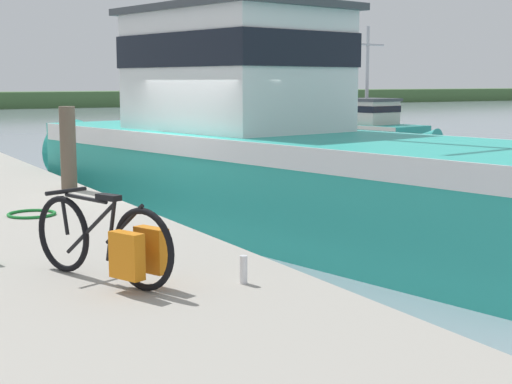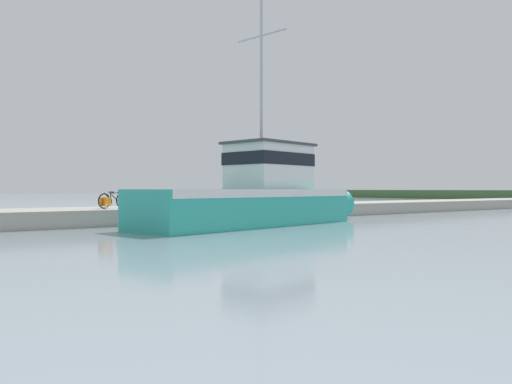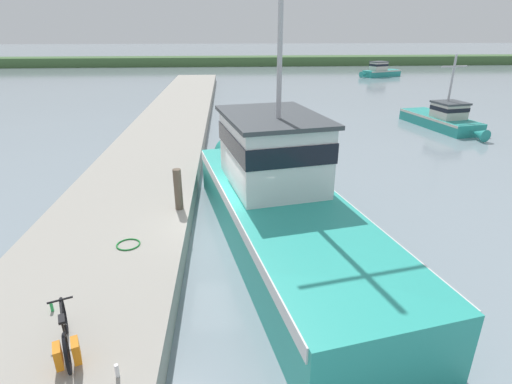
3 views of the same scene
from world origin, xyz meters
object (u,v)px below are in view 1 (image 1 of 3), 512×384
Objects in this scene: bicycle_touring at (113,243)px; water_bottle_by_bike at (243,270)px; boat_red_outer at (203,103)px; boat_orange_near at (363,126)px; fishing_boat_main at (261,145)px; mooring_post at (68,148)px.

bicycle_touring reaches higher than water_bottle_by_bike.
boat_red_outer is at bearing 41.60° from bicycle_touring.
boat_red_outer is 29.78m from boat_orange_near.
fishing_boat_main is 6.76m from water_bottle_by_bike.
boat_orange_near reaches higher than bicycle_touring.
bicycle_touring is 1.16m from water_bottle_by_bike.
boat_orange_near is at bearing 144.45° from boat_red_outer.
bicycle_touring is 6.68× the size of water_bottle_by_bike.
fishing_boat_main reaches higher than boat_red_outer.
fishing_boat_main is 8.04× the size of bicycle_touring.
water_bottle_by_bike is at bearing -92.86° from mooring_post.
bicycle_touring is at bearing -141.55° from fishing_boat_main.
mooring_post is 5.40× the size of water_bottle_by_bike.
mooring_post is (-15.66, -13.12, 0.76)m from boat_orange_near.
boat_orange_near is (-6.46, -29.07, -0.11)m from boat_red_outer.
fishing_boat_main is 2.17× the size of boat_red_outer.
mooring_post is (1.32, 6.12, 0.31)m from bicycle_touring.
mooring_post reaches higher than boat_red_outer.
fishing_boat_main is at bearing -15.69° from mooring_post.
boat_orange_near is (12.56, 13.99, -0.75)m from fishing_boat_main.
fishing_boat_main is 1.89× the size of boat_orange_near.
mooring_post is at bearing 55.31° from bicycle_touring.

